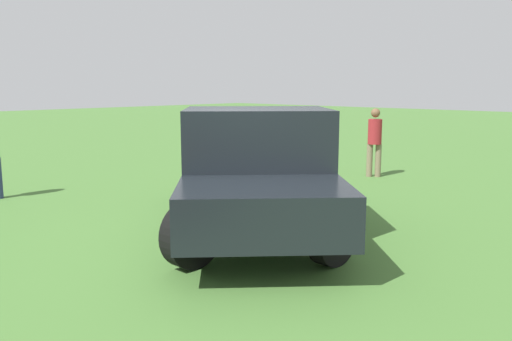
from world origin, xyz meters
TOP-DOWN VIEW (x-y plane):
  - ground_plane at (0.00, 0.00)m, footprint 80.00×80.00m
  - pickup_truck at (-0.48, 0.05)m, footprint 4.90×4.98m
  - person_bystander at (-5.85, -1.18)m, footprint 0.45×0.45m
  - traffic_cone at (-2.62, -3.35)m, footprint 0.32×0.32m

SIDE VIEW (x-z plane):
  - ground_plane at x=0.00m, z-range 0.00..0.00m
  - traffic_cone at x=-2.62m, z-range 0.00..0.55m
  - person_bystander at x=-5.85m, z-range 0.10..1.70m
  - pickup_truck at x=-0.48m, z-range 0.04..1.86m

